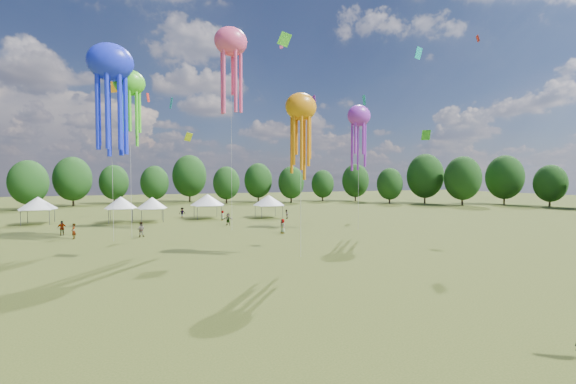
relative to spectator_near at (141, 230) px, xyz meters
name	(u,v)px	position (x,y,z in m)	size (l,w,h in m)	color
spectator_near	(141,230)	(0.00, 0.00, 0.00)	(0.86, 0.67, 1.77)	gray
spectators_far	(204,219)	(8.74, 8.52, -0.03)	(32.80, 24.32, 1.79)	gray
festival_tents	(168,201)	(4.09, 16.46, 2.22)	(40.46, 9.54, 4.17)	#47474C
show_kites	(198,87)	(6.40, -2.41, 16.66)	(33.88, 20.58, 26.44)	#51E525
small_kites	(199,13)	(7.56, 3.86, 27.86)	(76.92, 59.58, 38.89)	#51E525
treeline	(166,180)	(4.37, 25.33, 5.66)	(201.57, 95.24, 13.43)	#38281C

